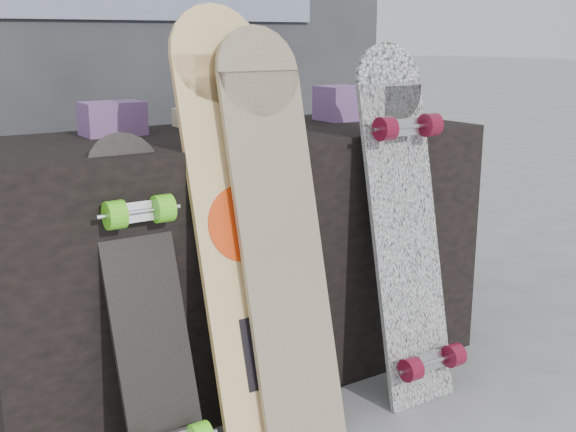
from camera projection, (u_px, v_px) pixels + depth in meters
vendor_table at (234, 255)px, 2.34m from camera, size 1.60×0.60×0.80m
booth at (127, 33)px, 2.86m from camera, size 2.40×0.22×2.20m
merch_box_purple at (112, 118)px, 2.16m from camera, size 0.18×0.12×0.10m
merch_box_small at (340, 103)px, 2.55m from camera, size 0.14×0.14×0.12m
merch_box_flat at (208, 117)px, 2.40m from camera, size 0.22×0.10×0.06m
longboard_geisha at (240, 217)px, 1.92m from camera, size 0.27×0.33×1.18m
longboard_celtic at (279, 225)px, 1.94m from camera, size 0.25×0.30×1.12m
longboard_cascadia at (406, 220)px, 2.16m from camera, size 0.24×0.31×1.08m
skateboard_dark at (148, 305)px, 1.80m from camera, size 0.19×0.33×0.86m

